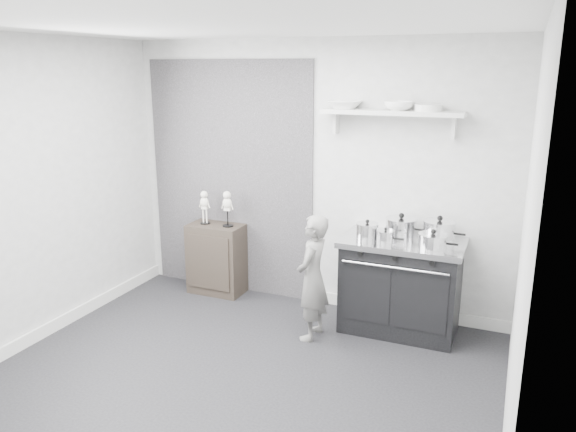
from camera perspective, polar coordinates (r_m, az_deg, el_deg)
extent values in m
plane|color=black|center=(4.64, -5.72, -16.60)|extent=(4.00, 4.00, 0.00)
cube|color=#A6A6A4|center=(5.70, 2.57, 4.07)|extent=(4.00, 0.02, 2.70)
cube|color=#A6A6A4|center=(2.76, -24.76, -9.30)|extent=(4.00, 0.02, 2.70)
cube|color=#A6A6A4|center=(5.35, -25.33, 1.91)|extent=(0.02, 3.60, 2.70)
cube|color=#A6A6A4|center=(3.62, 22.81, -3.49)|extent=(0.02, 3.60, 2.70)
cube|color=silver|center=(3.97, -6.77, 18.86)|extent=(4.00, 3.60, 0.02)
cube|color=black|center=(6.10, -5.89, 3.76)|extent=(1.90, 0.02, 2.50)
cube|color=silver|center=(5.82, 11.75, -9.36)|extent=(2.00, 0.03, 0.12)
cube|color=silver|center=(5.73, -23.76, -10.77)|extent=(0.03, 3.60, 0.12)
cube|color=silver|center=(5.27, 10.48, 10.30)|extent=(1.30, 0.26, 0.04)
cube|color=silver|center=(5.49, 4.90, 9.41)|extent=(0.03, 0.12, 0.20)
cube|color=silver|center=(5.26, 16.51, 8.62)|extent=(0.03, 0.12, 0.20)
cube|color=black|center=(5.41, 11.37, -7.14)|extent=(1.05, 0.63, 0.84)
cube|color=silver|center=(5.26, 11.62, -2.64)|extent=(1.11, 0.67, 0.05)
cube|color=black|center=(5.17, 7.92, -7.80)|extent=(0.44, 0.02, 0.54)
cube|color=black|center=(5.07, 13.45, -8.51)|extent=(0.44, 0.02, 0.54)
cylinder|color=silver|center=(4.98, 10.74, -5.19)|extent=(0.94, 0.02, 0.02)
cylinder|color=black|center=(5.03, 7.33, -3.81)|extent=(0.04, 0.03, 0.04)
cylinder|color=black|center=(4.97, 10.82, -4.22)|extent=(0.04, 0.03, 0.04)
cylinder|color=black|center=(4.92, 14.40, -4.63)|extent=(0.04, 0.03, 0.04)
cube|color=black|center=(6.22, -7.24, -4.32)|extent=(0.59, 0.35, 0.77)
imported|color=slate|center=(5.09, 2.51, -6.27)|extent=(0.29, 0.43, 1.16)
cylinder|color=silver|center=(5.19, 8.03, -1.62)|extent=(0.20, 0.20, 0.14)
cylinder|color=silver|center=(5.17, 8.06, -0.81)|extent=(0.21, 0.21, 0.02)
sphere|color=black|center=(5.16, 8.07, -0.54)|extent=(0.04, 0.04, 0.04)
cylinder|color=black|center=(5.16, 9.54, -1.79)|extent=(0.10, 0.02, 0.02)
cylinder|color=silver|center=(5.35, 11.40, -1.18)|extent=(0.28, 0.28, 0.15)
cylinder|color=silver|center=(5.32, 11.44, -0.31)|extent=(0.29, 0.29, 0.02)
sphere|color=black|center=(5.32, 11.46, 0.04)|extent=(0.05, 0.05, 0.05)
cylinder|color=black|center=(5.32, 13.32, -1.39)|extent=(0.10, 0.02, 0.02)
cylinder|color=silver|center=(5.25, 15.09, -1.58)|extent=(0.28, 0.28, 0.18)
cylinder|color=silver|center=(5.23, 15.16, -0.57)|extent=(0.29, 0.29, 0.02)
sphere|color=black|center=(5.22, 15.19, -0.22)|extent=(0.05, 0.05, 0.05)
cylinder|color=black|center=(5.23, 17.06, -1.78)|extent=(0.10, 0.02, 0.02)
cylinder|color=silver|center=(5.04, 14.50, -2.58)|extent=(0.25, 0.25, 0.11)
cylinder|color=silver|center=(5.03, 14.54, -1.87)|extent=(0.26, 0.26, 0.02)
sphere|color=black|center=(5.02, 14.57, -1.54)|extent=(0.04, 0.04, 0.04)
cylinder|color=black|center=(5.03, 16.35, -2.78)|extent=(0.10, 0.02, 0.02)
cylinder|color=silver|center=(5.11, 9.85, -2.16)|extent=(0.16, 0.16, 0.10)
cylinder|color=silver|center=(5.10, 9.88, -1.53)|extent=(0.17, 0.17, 0.01)
sphere|color=black|center=(5.09, 9.89, -1.29)|extent=(0.03, 0.03, 0.03)
cylinder|color=black|center=(5.09, 11.19, -2.31)|extent=(0.10, 0.02, 0.02)
imported|color=white|center=(5.38, 5.78, 11.18)|extent=(0.31, 0.31, 0.08)
imported|color=white|center=(5.25, 11.16, 10.92)|extent=(0.26, 0.26, 0.08)
cylinder|color=silver|center=(5.20, 14.08, 10.61)|extent=(0.24, 0.24, 0.06)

